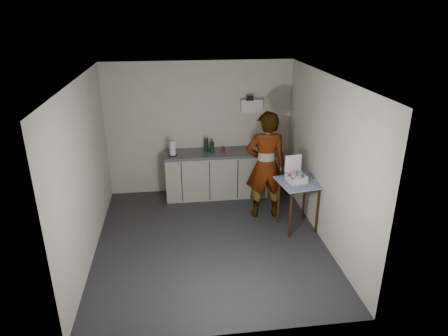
{
  "coord_description": "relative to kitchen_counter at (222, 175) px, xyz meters",
  "views": [
    {
      "loc": [
        -0.49,
        -5.51,
        3.51
      ],
      "look_at": [
        0.28,
        0.45,
        1.08
      ],
      "focal_mm": 32.0,
      "sensor_mm": 36.0,
      "label": 1
    }
  ],
  "objects": [
    {
      "name": "bakery_box",
      "position": [
        1.04,
        -1.42,
        0.52
      ],
      "size": [
        0.33,
        0.34,
        0.41
      ],
      "rotation": [
        0.0,
        0.0,
        0.15
      ],
      "color": "white",
      "rests_on": "side_table"
    },
    {
      "name": "ceiling",
      "position": [
        -0.4,
        -1.7,
        2.17
      ],
      "size": [
        3.6,
        4.0,
        0.01
      ],
      "primitive_type": "cube",
      "color": "silver",
      "rests_on": "wall_back"
    },
    {
      "name": "side_table",
      "position": [
        1.1,
        -1.45,
        0.32
      ],
      "size": [
        0.75,
        0.75,
        0.85
      ],
      "rotation": [
        0.0,
        0.0,
        0.15
      ],
      "color": "#38220C",
      "rests_on": "ground"
    },
    {
      "name": "soap_bottle",
      "position": [
        -0.19,
        -0.0,
        0.62
      ],
      "size": [
        0.12,
        0.12,
        0.27
      ],
      "primitive_type": "imported",
      "rotation": [
        0.0,
        0.0,
        0.19
      ],
      "color": "black",
      "rests_on": "kitchen_counter"
    },
    {
      "name": "dark_bottle",
      "position": [
        -0.3,
        0.06,
        0.61
      ],
      "size": [
        0.08,
        0.08,
        0.26
      ],
      "primitive_type": "cylinder",
      "color": "black",
      "rests_on": "kitchen_counter"
    },
    {
      "name": "dish_rack",
      "position": [
        0.81,
        -0.04,
        0.55
      ],
      "size": [
        0.44,
        0.33,
        0.31
      ],
      "color": "white",
      "rests_on": "kitchen_counter"
    },
    {
      "name": "soda_can",
      "position": [
        0.03,
        -0.04,
        0.54
      ],
      "size": [
        0.06,
        0.06,
        0.11
      ],
      "primitive_type": "cylinder",
      "color": "red",
      "rests_on": "kitchen_counter"
    },
    {
      "name": "paper_towel",
      "position": [
        -0.95,
        -0.1,
        0.62
      ],
      "size": [
        0.17,
        0.17,
        0.29
      ],
      "color": "black",
      "rests_on": "kitchen_counter"
    },
    {
      "name": "ground",
      "position": [
        -0.4,
        -1.7,
        -0.43
      ],
      "size": [
        4.0,
        4.0,
        0.0
      ],
      "primitive_type": "plane",
      "color": "#2B2B31",
      "rests_on": "ground"
    },
    {
      "name": "wall_right",
      "position": [
        1.39,
        -1.7,
        0.87
      ],
      "size": [
        0.02,
        4.0,
        2.6
      ],
      "primitive_type": "cube",
      "color": "beige",
      "rests_on": "ground"
    },
    {
      "name": "wall_left",
      "position": [
        -2.19,
        -1.7,
        0.87
      ],
      "size": [
        0.02,
        4.0,
        2.6
      ],
      "primitive_type": "cube",
      "color": "beige",
      "rests_on": "ground"
    },
    {
      "name": "wall_back",
      "position": [
        -0.4,
        0.29,
        0.87
      ],
      "size": [
        3.6,
        0.02,
        2.6
      ],
      "primitive_type": "cube",
      "color": "beige",
      "rests_on": "ground"
    },
    {
      "name": "standing_man",
      "position": [
        0.64,
        -0.95,
        0.54
      ],
      "size": [
        0.73,
        0.5,
        1.93
      ],
      "primitive_type": "imported",
      "rotation": [
        0.0,
        0.0,
        3.08
      ],
      "color": "#B2A593",
      "rests_on": "ground"
    },
    {
      "name": "kitchen_counter",
      "position": [
        0.0,
        0.0,
        0.0
      ],
      "size": [
        2.24,
        0.62,
        0.91
      ],
      "color": "black",
      "rests_on": "ground"
    },
    {
      "name": "wall_shelf",
      "position": [
        0.6,
        0.22,
        1.32
      ],
      "size": [
        0.42,
        0.18,
        0.37
      ],
      "color": "white",
      "rests_on": "ground"
    }
  ]
}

